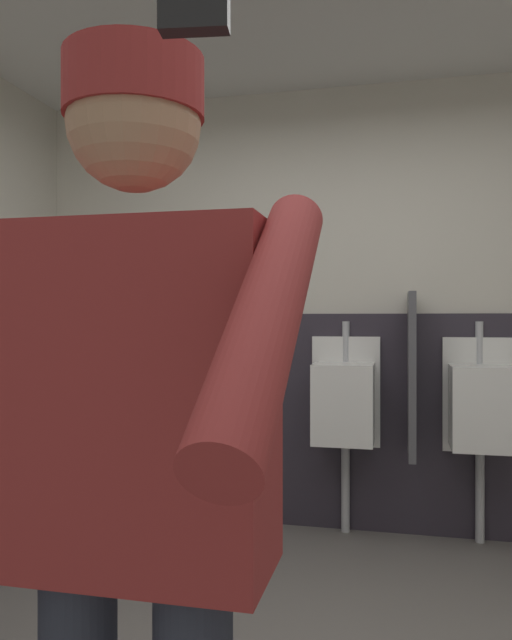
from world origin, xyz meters
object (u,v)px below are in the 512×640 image
urinal_left (344,402)px  person (132,446)px  urinal_middle (482,406)px  soap_dispenser (210,285)px

urinal_left → person: 2.55m
urinal_middle → person: 2.70m
urinal_left → person: person is taller
urinal_middle → person: person is taller
urinal_middle → soap_dispenser: 1.74m
urinal_left → soap_dispenser: 1.09m
urinal_middle → soap_dispenser: bearing=175.7°
person → urinal_left: bearing=86.5°
urinal_left → person: (-0.15, -2.53, 0.25)m
soap_dispenser → urinal_middle: bearing=-4.3°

